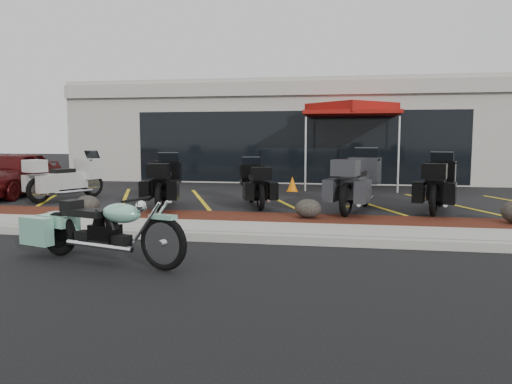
% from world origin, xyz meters
% --- Properties ---
extents(ground, '(90.00, 90.00, 0.00)m').
position_xyz_m(ground, '(0.00, 0.00, 0.00)').
color(ground, black).
rests_on(ground, ground).
extents(curb, '(24.00, 0.25, 0.15)m').
position_xyz_m(curb, '(0.00, 0.90, 0.07)').
color(curb, gray).
rests_on(curb, ground).
extents(sidewalk, '(24.00, 1.20, 0.15)m').
position_xyz_m(sidewalk, '(0.00, 1.60, 0.07)').
color(sidewalk, gray).
rests_on(sidewalk, ground).
extents(mulch_bed, '(24.00, 1.20, 0.16)m').
position_xyz_m(mulch_bed, '(0.00, 2.80, 0.08)').
color(mulch_bed, '#330E0B').
rests_on(mulch_bed, ground).
extents(upper_lot, '(26.00, 9.60, 0.15)m').
position_xyz_m(upper_lot, '(0.00, 8.20, 0.07)').
color(upper_lot, black).
rests_on(upper_lot, ground).
extents(dealership_building, '(18.00, 8.16, 4.00)m').
position_xyz_m(dealership_building, '(0.00, 14.47, 2.01)').
color(dealership_building, gray).
rests_on(dealership_building, ground).
extents(boulder_left, '(0.55, 0.46, 0.39)m').
position_xyz_m(boulder_left, '(-3.94, 2.64, 0.36)').
color(boulder_left, black).
rests_on(boulder_left, mulch_bed).
extents(boulder_mid, '(0.56, 0.47, 0.40)m').
position_xyz_m(boulder_mid, '(0.98, 2.78, 0.36)').
color(boulder_mid, black).
rests_on(boulder_mid, mulch_bed).
extents(hero_cruiser, '(2.97, 1.55, 1.01)m').
position_xyz_m(hero_cruiser, '(-0.72, -1.20, 0.51)').
color(hero_cruiser, '#79BD9F').
rests_on(hero_cruiser, ground).
extents(touring_white, '(1.75, 2.45, 1.33)m').
position_xyz_m(touring_white, '(-5.34, 5.51, 0.82)').
color(touring_white, silver).
rests_on(touring_white, upper_lot).
extents(touring_black_front, '(1.33, 2.40, 1.32)m').
position_xyz_m(touring_black_front, '(-2.75, 4.65, 0.81)').
color(touring_black_front, black).
rests_on(touring_black_front, upper_lot).
extents(touring_black_mid, '(1.42, 2.21, 1.20)m').
position_xyz_m(touring_black_mid, '(-0.67, 5.09, 0.75)').
color(touring_black_mid, black).
rests_on(touring_black_mid, upper_lot).
extents(touring_grey, '(1.58, 2.67, 1.46)m').
position_xyz_m(touring_grey, '(2.24, 4.86, 0.88)').
color(touring_grey, '#2E2F33').
rests_on(touring_grey, upper_lot).
extents(touring_black_rear, '(1.46, 2.48, 1.36)m').
position_xyz_m(touring_black_rear, '(4.05, 5.11, 0.83)').
color(touring_black_rear, black).
rests_on(touring_black_rear, upper_lot).
extents(parked_car, '(1.96, 3.99, 1.31)m').
position_xyz_m(parked_car, '(-7.78, 5.37, 0.81)').
color(parked_car, '#400909').
rests_on(parked_car, upper_lot).
extents(traffic_cone, '(0.36, 0.36, 0.47)m').
position_xyz_m(traffic_cone, '(0.11, 8.03, 0.38)').
color(traffic_cone, orange).
rests_on(traffic_cone, upper_lot).
extents(popup_canopy, '(3.76, 3.76, 2.84)m').
position_xyz_m(popup_canopy, '(1.92, 9.63, 2.73)').
color(popup_canopy, silver).
rests_on(popup_canopy, upper_lot).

